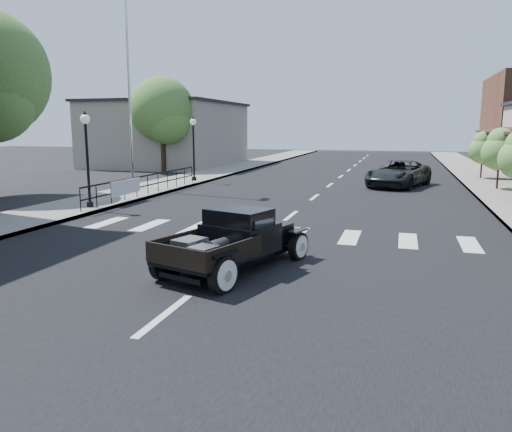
# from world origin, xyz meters

# --- Properties ---
(ground) EXTENTS (120.00, 120.00, 0.00)m
(ground) POSITION_xyz_m (0.00, 0.00, 0.00)
(ground) COLOR black
(ground) RESTS_ON ground
(road) EXTENTS (14.00, 80.00, 0.02)m
(road) POSITION_xyz_m (0.00, 15.00, 0.01)
(road) COLOR black
(road) RESTS_ON ground
(road_markings) EXTENTS (12.00, 60.00, 0.06)m
(road_markings) POSITION_xyz_m (0.00, 10.00, 0.00)
(road_markings) COLOR silver
(road_markings) RESTS_ON ground
(sidewalk_left) EXTENTS (3.00, 80.00, 0.15)m
(sidewalk_left) POSITION_xyz_m (-8.50, 15.00, 0.07)
(sidewalk_left) COLOR gray
(sidewalk_left) RESTS_ON ground
(sidewalk_right) EXTENTS (3.00, 80.00, 0.15)m
(sidewalk_right) POSITION_xyz_m (8.50, 15.00, 0.07)
(sidewalk_right) COLOR gray
(sidewalk_right) RESTS_ON ground
(low_building_left) EXTENTS (10.00, 12.00, 5.00)m
(low_building_left) POSITION_xyz_m (-15.00, 28.00, 2.50)
(low_building_left) COLOR gray
(low_building_left) RESTS_ON ground
(railing) EXTENTS (0.08, 10.00, 1.00)m
(railing) POSITION_xyz_m (-7.30, 10.00, 0.65)
(railing) COLOR black
(railing) RESTS_ON sidewalk_left
(banner) EXTENTS (0.04, 2.20, 0.60)m
(banner) POSITION_xyz_m (-7.22, 8.00, 0.45)
(banner) COLOR silver
(banner) RESTS_ON sidewalk_left
(lamp_post_b) EXTENTS (0.36, 0.36, 3.59)m
(lamp_post_b) POSITION_xyz_m (-7.60, 6.00, 1.95)
(lamp_post_b) COLOR black
(lamp_post_b) RESTS_ON sidewalk_left
(lamp_post_c) EXTENTS (0.36, 0.36, 3.59)m
(lamp_post_c) POSITION_xyz_m (-7.60, 16.00, 1.95)
(lamp_post_c) COLOR black
(lamp_post_c) RESTS_ON sidewalk_left
(flagpole) EXTENTS (0.12, 0.12, 11.59)m
(flagpole) POSITION_xyz_m (-9.20, 12.00, 5.95)
(flagpole) COLOR silver
(flagpole) RESTS_ON sidewalk_left
(big_tree_far) EXTENTS (4.50, 4.50, 6.61)m
(big_tree_far) POSITION_xyz_m (-12.50, 22.00, 3.30)
(big_tree_far) COLOR #476E2F
(big_tree_far) RESTS_ON ground
(small_tree_d) EXTENTS (1.72, 1.72, 2.87)m
(small_tree_d) POSITION_xyz_m (8.30, 16.63, 1.58)
(small_tree_d) COLOR #56853D
(small_tree_d) RESTS_ON sidewalk_right
(small_tree_e) EXTENTS (1.60, 1.60, 2.66)m
(small_tree_e) POSITION_xyz_m (8.30, 22.09, 1.48)
(small_tree_e) COLOR #56853D
(small_tree_e) RESTS_ON sidewalk_right
(hotrod_pickup) EXTENTS (3.04, 4.43, 1.40)m
(hotrod_pickup) POSITION_xyz_m (0.25, -0.05, 0.70)
(hotrod_pickup) COLOR black
(hotrod_pickup) RESTS_ON ground
(second_car) EXTENTS (3.75, 5.50, 1.40)m
(second_car) POSITION_xyz_m (3.59, 17.37, 0.70)
(second_car) COLOR black
(second_car) RESTS_ON ground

